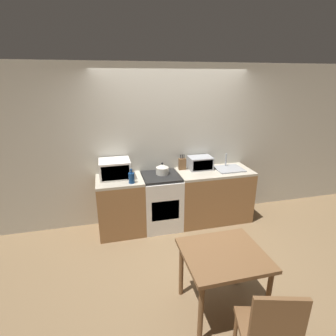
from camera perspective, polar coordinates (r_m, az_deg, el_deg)
The scene contains 13 objects.
ground_plane at distance 4.04m, azimuth 4.83°, elevation -16.97°, with size 16.00×16.00×0.00m, color brown.
wall_back at distance 4.42m, azimuth 0.84°, elevation 5.07°, with size 10.00×0.06×2.60m.
counter_left_run at distance 4.26m, azimuth -10.20°, elevation -8.01°, with size 0.71×0.62×0.90m.
counter_right_run at distance 4.61m, azimuth 9.83°, elevation -5.84°, with size 1.24×0.62×0.90m.
stove_range at distance 4.34m, azimuth -1.48°, elevation -7.21°, with size 0.60×0.62×0.90m.
kettle at distance 4.19m, azimuth -1.25°, elevation -0.26°, with size 0.20×0.20×0.20m.
microwave at distance 4.11m, azimuth -11.51°, elevation -0.20°, with size 0.47×0.40×0.28m.
bottle at distance 3.87m, azimuth -7.95°, elevation -2.07°, with size 0.09×0.09×0.22m.
knife_block at distance 4.40m, azimuth 3.11°, elevation 0.91°, with size 0.12×0.07×0.26m.
toaster_oven at distance 4.45m, azimuth 7.02°, elevation 1.11°, with size 0.39×0.28×0.21m.
sink_basin at distance 4.55m, azimuth 13.11°, elevation -0.08°, with size 0.45×0.39×0.24m.
dining_table at distance 2.86m, azimuth 11.91°, elevation -19.24°, with size 0.81×0.73×0.72m.
dining_chair at distance 2.50m, azimuth 21.18°, elevation -30.18°, with size 0.51×0.51×0.96m.
Camera 1 is at (-1.10, -3.07, 2.37)m, focal length 28.00 mm.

